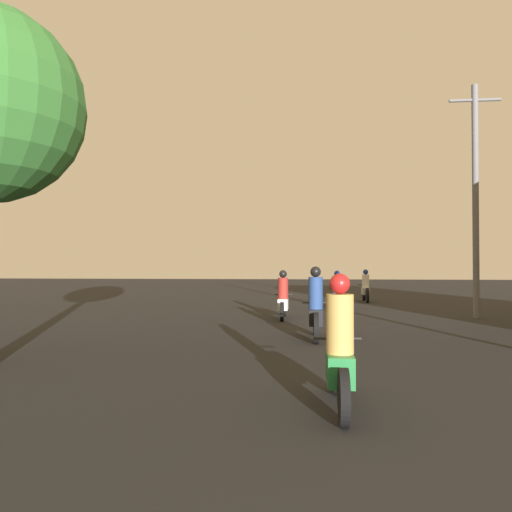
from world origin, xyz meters
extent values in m
cylinder|color=black|center=(-0.27, 6.56, 0.30)|extent=(0.10, 0.60, 0.60)
cylinder|color=black|center=(-0.27, 5.24, 0.30)|extent=(0.10, 0.60, 0.60)
cube|color=#1E6B33|center=(-0.27, 5.90, 0.48)|extent=(0.30, 0.80, 0.35)
cylinder|color=black|center=(-0.27, 6.33, 0.75)|extent=(0.60, 0.04, 0.04)
cylinder|color=#B28E47|center=(-0.27, 5.82, 1.00)|extent=(0.32, 0.32, 0.69)
sphere|color=#A51919|center=(-0.27, 5.82, 1.46)|extent=(0.24, 0.24, 0.24)
cylinder|color=black|center=(-0.45, 12.03, 0.34)|extent=(0.10, 0.67, 0.67)
cylinder|color=black|center=(-0.45, 10.71, 0.34)|extent=(0.10, 0.67, 0.67)
cube|color=black|center=(-0.45, 11.37, 0.51)|extent=(0.30, 0.92, 0.36)
cylinder|color=black|center=(-0.45, 11.80, 0.79)|extent=(0.60, 0.04, 0.04)
cylinder|color=navy|center=(-0.45, 11.28, 1.05)|extent=(0.32, 0.32, 0.72)
sphere|color=black|center=(-0.45, 11.28, 1.53)|extent=(0.24, 0.24, 0.24)
cylinder|color=black|center=(-1.39, 16.38, 0.29)|extent=(0.10, 0.58, 0.58)
cylinder|color=black|center=(-1.39, 14.90, 0.29)|extent=(0.10, 0.58, 0.58)
cube|color=silver|center=(-1.39, 15.64, 0.46)|extent=(0.30, 0.93, 0.34)
cylinder|color=black|center=(-1.39, 16.12, 0.73)|extent=(0.60, 0.04, 0.04)
cylinder|color=maroon|center=(-1.39, 15.54, 0.96)|extent=(0.32, 0.32, 0.65)
sphere|color=black|center=(-1.39, 15.54, 1.41)|extent=(0.24, 0.24, 0.24)
cylinder|color=black|center=(0.52, 20.18, 0.32)|extent=(0.10, 0.65, 0.65)
cylinder|color=black|center=(0.52, 18.87, 0.32)|extent=(0.10, 0.65, 0.65)
cube|color=#1E389E|center=(0.52, 19.53, 0.50)|extent=(0.30, 0.82, 0.35)
cylinder|color=black|center=(0.52, 19.95, 0.77)|extent=(0.60, 0.04, 0.04)
cylinder|color=silver|center=(0.52, 19.44, 0.95)|extent=(0.32, 0.32, 0.56)
sphere|color=navy|center=(0.52, 19.44, 1.35)|extent=(0.24, 0.24, 0.24)
cylinder|color=black|center=(2.04, 24.00, 0.33)|extent=(0.10, 0.67, 0.67)
cylinder|color=black|center=(2.04, 22.59, 0.33)|extent=(0.10, 0.67, 0.67)
cube|color=#ADADB2|center=(2.04, 23.30, 0.50)|extent=(0.30, 0.88, 0.33)
cylinder|color=black|center=(2.04, 23.75, 0.76)|extent=(0.60, 0.04, 0.04)
cylinder|color=silver|center=(2.04, 23.21, 0.96)|extent=(0.32, 0.32, 0.59)
sphere|color=navy|center=(2.04, 23.21, 1.37)|extent=(0.24, 0.24, 0.24)
cylinder|color=slate|center=(4.73, 16.48, 3.74)|extent=(0.20, 0.20, 7.48)
cylinder|color=slate|center=(4.73, 16.48, 6.98)|extent=(1.60, 0.10, 0.10)
camera|label=1|loc=(-0.65, -0.05, 1.68)|focal=35.00mm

